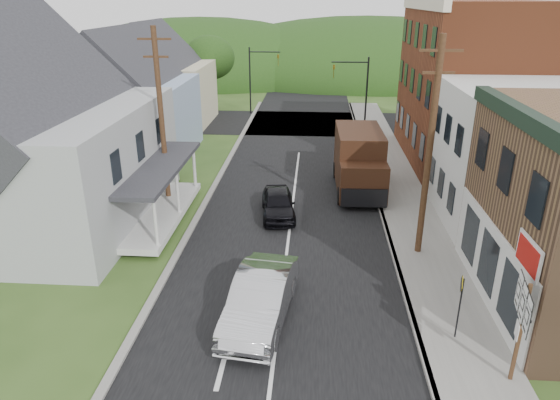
% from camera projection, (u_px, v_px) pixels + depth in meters
% --- Properties ---
extents(ground, '(120.00, 120.00, 0.00)m').
position_uv_depth(ground, '(282.00, 293.00, 18.52)').
color(ground, '#2D4719').
rests_on(ground, ground).
extents(road, '(9.00, 90.00, 0.02)m').
position_uv_depth(road, '(294.00, 195.00, 27.76)').
color(road, black).
rests_on(road, ground).
extents(cross_road, '(60.00, 9.00, 0.02)m').
position_uv_depth(cross_road, '(303.00, 123.00, 43.45)').
color(cross_road, black).
rests_on(cross_road, ground).
extents(sidewalk_right, '(2.80, 55.00, 0.15)m').
position_uv_depth(sidewalk_right, '(407.00, 211.00, 25.49)').
color(sidewalk_right, slate).
rests_on(sidewalk_right, ground).
extents(curb_right, '(0.20, 55.00, 0.15)m').
position_uv_depth(curb_right, '(381.00, 210.00, 25.58)').
color(curb_right, slate).
rests_on(curb_right, ground).
extents(curb_left, '(0.30, 55.00, 0.12)m').
position_uv_depth(curb_left, '(204.00, 205.00, 26.19)').
color(curb_left, slate).
rests_on(curb_left, ground).
extents(storefront_white, '(8.00, 7.00, 6.50)m').
position_uv_depth(storefront_white, '(532.00, 156.00, 23.48)').
color(storefront_white, silver).
rests_on(storefront_white, ground).
extents(storefront_red, '(8.00, 12.00, 10.00)m').
position_uv_depth(storefront_red, '(478.00, 85.00, 31.58)').
color(storefront_red, brown).
rests_on(storefront_red, ground).
extents(house_gray, '(10.20, 12.24, 8.35)m').
position_uv_depth(house_gray, '(34.00, 135.00, 23.25)').
color(house_gray, '#9B9DA0').
rests_on(house_gray, ground).
extents(house_blue, '(7.14, 8.16, 7.28)m').
position_uv_depth(house_blue, '(136.00, 101.00, 33.54)').
color(house_blue, '#8598B6').
rests_on(house_blue, ground).
extents(house_cream, '(7.14, 8.16, 7.28)m').
position_uv_depth(house_cream, '(166.00, 80.00, 41.88)').
color(house_cream, beige).
rests_on(house_cream, ground).
extents(utility_pole_right, '(1.60, 0.26, 9.00)m').
position_uv_depth(utility_pole_right, '(430.00, 149.00, 19.62)').
color(utility_pole_right, '#472D19').
rests_on(utility_pole_right, ground).
extents(utility_pole_left, '(1.60, 0.26, 9.00)m').
position_uv_depth(utility_pole_left, '(161.00, 118.00, 24.57)').
color(utility_pole_left, '#472D19').
rests_on(utility_pole_left, ground).
extents(traffic_signal_right, '(2.87, 0.20, 6.00)m').
position_uv_depth(traffic_signal_right, '(358.00, 87.00, 38.51)').
color(traffic_signal_right, black).
rests_on(traffic_signal_right, ground).
extents(traffic_signal_left, '(2.87, 0.20, 6.00)m').
position_uv_depth(traffic_signal_left, '(257.00, 73.00, 45.54)').
color(traffic_signal_left, black).
rests_on(traffic_signal_left, ground).
extents(tree_left_b, '(4.80, 4.80, 6.94)m').
position_uv_depth(tree_left_b, '(3.00, 96.00, 28.87)').
color(tree_left_b, '#382616').
rests_on(tree_left_b, ground).
extents(tree_left_c, '(5.80, 5.80, 8.41)m').
position_uv_depth(tree_left_c, '(38.00, 61.00, 35.99)').
color(tree_left_c, '#382616').
rests_on(tree_left_c, ground).
extents(tree_left_d, '(4.80, 4.80, 6.94)m').
position_uv_depth(tree_left_d, '(209.00, 58.00, 46.81)').
color(tree_left_d, '#382616').
rests_on(tree_left_d, ground).
extents(forested_ridge, '(90.00, 30.00, 16.00)m').
position_uv_depth(forested_ridge, '(308.00, 76.00, 69.30)').
color(forested_ridge, '#193610').
rests_on(forested_ridge, ground).
extents(silver_sedan, '(2.40, 5.25, 1.67)m').
position_uv_depth(silver_sedan, '(261.00, 299.00, 16.72)').
color(silver_sedan, '#B9BABF').
rests_on(silver_sedan, ground).
extents(dark_sedan, '(2.06, 4.10, 1.34)m').
position_uv_depth(dark_sedan, '(278.00, 204.00, 24.81)').
color(dark_sedan, black).
rests_on(dark_sedan, ground).
extents(delivery_van, '(2.64, 6.12, 3.39)m').
position_uv_depth(delivery_van, '(359.00, 162.00, 27.69)').
color(delivery_van, black).
rests_on(delivery_van, ground).
extents(route_sign_cluster, '(0.40, 1.76, 3.13)m').
position_uv_depth(route_sign_cluster, '(521.00, 319.00, 13.43)').
color(route_sign_cluster, '#472D19').
rests_on(route_sign_cluster, sidewalk_right).
extents(warning_sign, '(0.16, 0.62, 2.28)m').
position_uv_depth(warning_sign, '(460.00, 298.00, 15.39)').
color(warning_sign, black).
rests_on(warning_sign, sidewalk_right).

